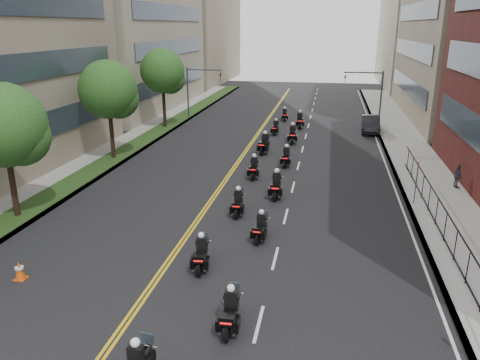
% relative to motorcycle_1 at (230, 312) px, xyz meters
% --- Properties ---
extents(sidewalk_right, '(4.00, 90.00, 0.15)m').
position_rel_motorcycle_1_xyz_m(sidewalk_right, '(9.73, 20.43, -0.58)').
color(sidewalk_right, gray).
rests_on(sidewalk_right, ground).
extents(sidewalk_left, '(4.00, 90.00, 0.15)m').
position_rel_motorcycle_1_xyz_m(sidewalk_left, '(-14.27, 20.43, -0.58)').
color(sidewalk_left, gray).
rests_on(sidewalk_left, ground).
extents(grass_strip, '(2.00, 90.00, 0.04)m').
position_rel_motorcycle_1_xyz_m(grass_strip, '(-13.47, 20.43, -0.48)').
color(grass_strip, '#1D3A15').
rests_on(grass_strip, sidewalk_left).
extents(building_right_far, '(15.00, 28.00, 26.00)m').
position_rel_motorcycle_1_xyz_m(building_right_far, '(19.23, 73.43, 12.35)').
color(building_right_far, gray).
rests_on(building_right_far, ground).
extents(building_left_far, '(16.00, 28.00, 26.00)m').
position_rel_motorcycle_1_xyz_m(building_left_far, '(-24.27, 73.43, 12.35)').
color(building_left_far, '#786A57').
rests_on(building_left_far, ground).
extents(iron_fence, '(0.05, 28.00, 1.50)m').
position_rel_motorcycle_1_xyz_m(iron_fence, '(8.73, 7.43, 0.25)').
color(iron_fence, black).
rests_on(iron_fence, sidewalk_right).
extents(street_trees, '(4.40, 38.40, 7.98)m').
position_rel_motorcycle_1_xyz_m(street_trees, '(-13.31, 14.03, 4.48)').
color(street_trees, '#321E16').
rests_on(street_trees, ground).
extents(traffic_signal_right, '(4.09, 0.20, 5.60)m').
position_rel_motorcycle_1_xyz_m(traffic_signal_right, '(7.27, 37.43, 3.05)').
color(traffic_signal_right, '#3F3F44').
rests_on(traffic_signal_right, ground).
extents(traffic_signal_left, '(4.09, 0.20, 5.60)m').
position_rel_motorcycle_1_xyz_m(traffic_signal_left, '(-11.80, 37.43, 3.05)').
color(traffic_signal_left, '#3F3F44').
rests_on(traffic_signal_left, ground).
extents(motorcycle_1, '(0.52, 2.23, 1.65)m').
position_rel_motorcycle_1_xyz_m(motorcycle_1, '(0.00, 0.00, 0.00)').
color(motorcycle_1, black).
rests_on(motorcycle_1, ground).
extents(motorcycle_2, '(0.66, 2.22, 1.64)m').
position_rel_motorcycle_1_xyz_m(motorcycle_2, '(-2.11, 3.93, -0.00)').
color(motorcycle_2, black).
rests_on(motorcycle_2, ground).
extents(motorcycle_3, '(0.56, 2.08, 1.53)m').
position_rel_motorcycle_1_xyz_m(motorcycle_3, '(-0.01, 7.26, -0.05)').
color(motorcycle_3, black).
rests_on(motorcycle_3, ground).
extents(motorcycle_4, '(0.57, 2.21, 1.63)m').
position_rel_motorcycle_1_xyz_m(motorcycle_4, '(-1.72, 10.22, -0.01)').
color(motorcycle_4, black).
rests_on(motorcycle_4, ground).
extents(motorcycle_5, '(0.57, 2.44, 1.80)m').
position_rel_motorcycle_1_xyz_m(motorcycle_5, '(0.05, 13.37, 0.06)').
color(motorcycle_5, black).
rests_on(motorcycle_5, ground).
extents(motorcycle_6, '(0.56, 2.29, 1.69)m').
position_rel_motorcycle_1_xyz_m(motorcycle_6, '(-1.91, 16.96, 0.02)').
color(motorcycle_6, black).
rests_on(motorcycle_6, ground).
extents(motorcycle_7, '(0.52, 2.25, 1.67)m').
position_rel_motorcycle_1_xyz_m(motorcycle_7, '(0.01, 20.22, 0.01)').
color(motorcycle_7, black).
rests_on(motorcycle_7, ground).
extents(motorcycle_8, '(0.74, 2.52, 1.86)m').
position_rel_motorcycle_1_xyz_m(motorcycle_8, '(-2.09, 23.57, 0.08)').
color(motorcycle_8, black).
rests_on(motorcycle_8, ground).
extents(motorcycle_9, '(0.64, 2.52, 1.86)m').
position_rel_motorcycle_1_xyz_m(motorcycle_9, '(-0.12, 27.58, 0.08)').
color(motorcycle_9, black).
rests_on(motorcycle_9, ground).
extents(motorcycle_10, '(0.55, 2.11, 1.56)m').
position_rel_motorcycle_1_xyz_m(motorcycle_10, '(-2.01, 30.72, -0.04)').
color(motorcycle_10, black).
rests_on(motorcycle_10, ground).
extents(motorcycle_11, '(0.72, 2.50, 1.85)m').
position_rel_motorcycle_1_xyz_m(motorcycle_11, '(0.08, 34.17, 0.08)').
color(motorcycle_11, black).
rests_on(motorcycle_11, ground).
extents(motorcycle_12, '(0.63, 2.09, 1.54)m').
position_rel_motorcycle_1_xyz_m(motorcycle_12, '(-1.83, 37.77, -0.04)').
color(motorcycle_12, black).
rests_on(motorcycle_12, ground).
extents(parked_sedan, '(1.85, 4.89, 1.59)m').
position_rel_motorcycle_1_xyz_m(parked_sedan, '(7.07, 33.56, 0.15)').
color(parked_sedan, black).
rests_on(parked_sedan, ground).
extents(pedestrian_c, '(0.62, 0.97, 1.53)m').
position_rel_motorcycle_1_xyz_m(pedestrian_c, '(11.23, 16.84, 0.26)').
color(pedestrian_c, '#3E4046').
rests_on(pedestrian_c, sidewalk_right).
extents(traffic_cone, '(0.48, 0.48, 0.80)m').
position_rel_motorcycle_1_xyz_m(traffic_cone, '(-9.27, 1.62, -0.26)').
color(traffic_cone, '#DC4C0B').
rests_on(traffic_cone, ground).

